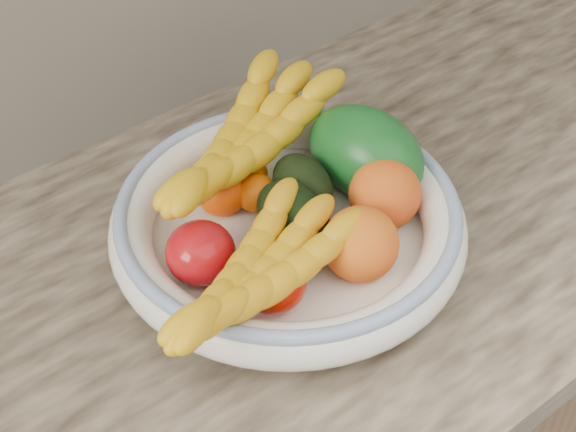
# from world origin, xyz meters

# --- Properties ---
(fruit_bowl) EXTENTS (0.39, 0.39, 0.08)m
(fruit_bowl) POSITION_xyz_m (0.00, 1.66, 0.95)
(fruit_bowl) COLOR white
(fruit_bowl) RESTS_ON kitchen_counter
(clementine_back_left) EXTENTS (0.07, 0.07, 0.05)m
(clementine_back_left) POSITION_xyz_m (-0.03, 1.74, 0.95)
(clementine_back_left) COLOR #FF5305
(clementine_back_left) RESTS_ON fruit_bowl
(clementine_back_right) EXTENTS (0.06, 0.06, 0.04)m
(clementine_back_right) POSITION_xyz_m (0.01, 1.75, 0.95)
(clementine_back_right) COLOR orange
(clementine_back_right) RESTS_ON fruit_bowl
(clementine_back_mid) EXTENTS (0.05, 0.05, 0.04)m
(clementine_back_mid) POSITION_xyz_m (-0.00, 1.72, 0.95)
(clementine_back_mid) COLOR #E15C04
(clementine_back_mid) RESTS_ON fruit_bowl
(tomato_left) EXTENTS (0.09, 0.09, 0.07)m
(tomato_left) POSITION_xyz_m (-0.11, 1.67, 0.96)
(tomato_left) COLOR #B10E13
(tomato_left) RESTS_ON fruit_bowl
(tomato_near_left) EXTENTS (0.09, 0.09, 0.06)m
(tomato_near_left) POSITION_xyz_m (-0.07, 1.59, 0.96)
(tomato_near_left) COLOR #C41102
(tomato_near_left) RESTS_ON fruit_bowl
(avocado_center) EXTENTS (0.07, 0.10, 0.07)m
(avocado_center) POSITION_xyz_m (0.00, 1.65, 0.96)
(avocado_center) COLOR black
(avocado_center) RESTS_ON fruit_bowl
(avocado_right) EXTENTS (0.08, 0.10, 0.06)m
(avocado_right) POSITION_xyz_m (0.04, 1.69, 0.96)
(avocado_right) COLOR black
(avocado_right) RESTS_ON fruit_bowl
(green_mango) EXTENTS (0.15, 0.17, 0.13)m
(green_mango) POSITION_xyz_m (0.13, 1.67, 0.98)
(green_mango) COLOR #0E4C18
(green_mango) RESTS_ON fruit_bowl
(peach_front) EXTENTS (0.09, 0.09, 0.08)m
(peach_front) POSITION_xyz_m (0.03, 1.57, 0.97)
(peach_front) COLOR orange
(peach_front) RESTS_ON fruit_bowl
(peach_right) EXTENTS (0.09, 0.09, 0.08)m
(peach_right) POSITION_xyz_m (0.10, 1.62, 0.97)
(peach_right) COLOR orange
(peach_right) RESTS_ON fruit_bowl
(banana_bunch_back) EXTENTS (0.35, 0.24, 0.09)m
(banana_bunch_back) POSITION_xyz_m (0.01, 1.75, 0.99)
(banana_bunch_back) COLOR yellow
(banana_bunch_back) RESTS_ON fruit_bowl
(banana_bunch_front) EXTENTS (0.30, 0.20, 0.08)m
(banana_bunch_front) POSITION_xyz_m (-0.10, 1.59, 0.98)
(banana_bunch_front) COLOR yellow
(banana_bunch_front) RESTS_ON fruit_bowl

